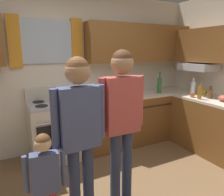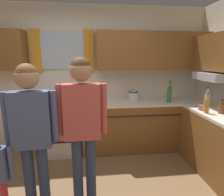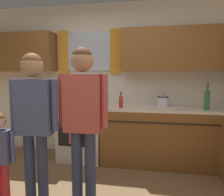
{
  "view_description": "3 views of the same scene",
  "coord_description": "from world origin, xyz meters",
  "px_view_note": "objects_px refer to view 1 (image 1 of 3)",
  "views": [
    {
      "loc": [
        -0.99,
        -1.6,
        1.66
      ],
      "look_at": [
        0.3,
        0.92,
        1.03
      ],
      "focal_mm": 33.86,
      "sensor_mm": 36.0,
      "label": 1
    },
    {
      "loc": [
        0.17,
        -1.63,
        1.66
      ],
      "look_at": [
        0.45,
        0.92,
        1.1
      ],
      "focal_mm": 29.3,
      "sensor_mm": 36.0,
      "label": 2
    },
    {
      "loc": [
        0.74,
        -1.84,
        1.41
      ],
      "look_at": [
        0.23,
        0.93,
        1.1
      ],
      "focal_mm": 34.66,
      "sensor_mm": 36.0,
      "label": 3
    }
  ],
  "objects_px": {
    "adult_in_plaid": "(122,111)",
    "stovetop_kettle": "(124,89)",
    "mug_mustard_yellow": "(204,92)",
    "bottle_oil_amber": "(200,93)",
    "adult_holding_child": "(79,124)",
    "stove_oven": "(54,130)",
    "small_child": "(46,177)",
    "bottle_wine_green": "(159,85)",
    "bottle_squat_brown": "(210,94)",
    "cup_terracotta": "(192,95)",
    "bottle_milk_white": "(193,88)",
    "bottle_sauce_red": "(98,95)"
  },
  "relations": [
    {
      "from": "stove_oven",
      "to": "cup_terracotta",
      "type": "bearing_deg",
      "value": -17.49
    },
    {
      "from": "bottle_squat_brown",
      "to": "adult_in_plaid",
      "type": "bearing_deg",
      "value": -166.91
    },
    {
      "from": "mug_mustard_yellow",
      "to": "stovetop_kettle",
      "type": "bearing_deg",
      "value": 150.5
    },
    {
      "from": "adult_in_plaid",
      "to": "bottle_oil_amber",
      "type": "bearing_deg",
      "value": 15.74
    },
    {
      "from": "adult_in_plaid",
      "to": "bottle_squat_brown",
      "type": "bearing_deg",
      "value": 13.09
    },
    {
      "from": "bottle_squat_brown",
      "to": "adult_in_plaid",
      "type": "distance_m",
      "value": 1.97
    },
    {
      "from": "bottle_sauce_red",
      "to": "small_child",
      "type": "relative_size",
      "value": 0.24
    },
    {
      "from": "mug_mustard_yellow",
      "to": "small_child",
      "type": "bearing_deg",
      "value": -163.19
    },
    {
      "from": "small_child",
      "to": "bottle_sauce_red",
      "type": "bearing_deg",
      "value": 51.51
    },
    {
      "from": "bottle_squat_brown",
      "to": "adult_in_plaid",
      "type": "xyz_separation_m",
      "value": [
        -1.92,
        -0.45,
        0.08
      ]
    },
    {
      "from": "bottle_oil_amber",
      "to": "bottle_squat_brown",
      "type": "bearing_deg",
      "value": -10.65
    },
    {
      "from": "bottle_milk_white",
      "to": "adult_in_plaid",
      "type": "distance_m",
      "value": 2.1
    },
    {
      "from": "stove_oven",
      "to": "stovetop_kettle",
      "type": "distance_m",
      "value": 1.42
    },
    {
      "from": "bottle_milk_white",
      "to": "small_child",
      "type": "xyz_separation_m",
      "value": [
        -2.76,
        -0.99,
        -0.38
      ]
    },
    {
      "from": "mug_mustard_yellow",
      "to": "stovetop_kettle",
      "type": "height_order",
      "value": "stovetop_kettle"
    },
    {
      "from": "adult_holding_child",
      "to": "adult_in_plaid",
      "type": "distance_m",
      "value": 0.5
    },
    {
      "from": "stove_oven",
      "to": "small_child",
      "type": "distance_m",
      "value": 1.55
    },
    {
      "from": "bottle_milk_white",
      "to": "mug_mustard_yellow",
      "type": "distance_m",
      "value": 0.22
    },
    {
      "from": "stove_oven",
      "to": "bottle_oil_amber",
      "type": "height_order",
      "value": "bottle_oil_amber"
    },
    {
      "from": "bottle_sauce_red",
      "to": "stovetop_kettle",
      "type": "distance_m",
      "value": 0.69
    },
    {
      "from": "bottle_wine_green",
      "to": "cup_terracotta",
      "type": "height_order",
      "value": "bottle_wine_green"
    },
    {
      "from": "bottle_milk_white",
      "to": "bottle_sauce_red",
      "type": "bearing_deg",
      "value": 169.09
    },
    {
      "from": "stove_oven",
      "to": "mug_mustard_yellow",
      "type": "distance_m",
      "value": 2.67
    },
    {
      "from": "bottle_squat_brown",
      "to": "mug_mustard_yellow",
      "type": "height_order",
      "value": "bottle_squat_brown"
    },
    {
      "from": "cup_terracotta",
      "to": "bottle_squat_brown",
      "type": "bearing_deg",
      "value": -45.72
    },
    {
      "from": "bottle_oil_amber",
      "to": "stovetop_kettle",
      "type": "bearing_deg",
      "value": 132.31
    },
    {
      "from": "mug_mustard_yellow",
      "to": "small_child",
      "type": "xyz_separation_m",
      "value": [
        -2.93,
        -0.88,
        -0.31
      ]
    },
    {
      "from": "bottle_wine_green",
      "to": "stovetop_kettle",
      "type": "xyz_separation_m",
      "value": [
        -0.59,
        0.25,
        -0.06
      ]
    },
    {
      "from": "bottle_squat_brown",
      "to": "adult_in_plaid",
      "type": "height_order",
      "value": "adult_in_plaid"
    },
    {
      "from": "bottle_oil_amber",
      "to": "cup_terracotta",
      "type": "bearing_deg",
      "value": 84.62
    },
    {
      "from": "cup_terracotta",
      "to": "adult_holding_child",
      "type": "height_order",
      "value": "adult_holding_child"
    },
    {
      "from": "small_child",
      "to": "adult_holding_child",
      "type": "bearing_deg",
      "value": 13.88
    },
    {
      "from": "bottle_oil_amber",
      "to": "mug_mustard_yellow",
      "type": "xyz_separation_m",
      "value": [
        0.39,
        0.23,
        -0.06
      ]
    },
    {
      "from": "stove_oven",
      "to": "bottle_oil_amber",
      "type": "distance_m",
      "value": 2.38
    },
    {
      "from": "bottle_oil_amber",
      "to": "adult_in_plaid",
      "type": "height_order",
      "value": "adult_in_plaid"
    },
    {
      "from": "bottle_milk_white",
      "to": "mug_mustard_yellow",
      "type": "bearing_deg",
      "value": -31.92
    },
    {
      "from": "bottle_wine_green",
      "to": "stovetop_kettle",
      "type": "distance_m",
      "value": 0.64
    },
    {
      "from": "mug_mustard_yellow",
      "to": "adult_holding_child",
      "type": "relative_size",
      "value": 0.07
    },
    {
      "from": "adult_in_plaid",
      "to": "stovetop_kettle",
      "type": "bearing_deg",
      "value": 58.55
    },
    {
      "from": "mug_mustard_yellow",
      "to": "adult_holding_child",
      "type": "xyz_separation_m",
      "value": [
        -2.59,
        -0.8,
        0.07
      ]
    },
    {
      "from": "stovetop_kettle",
      "to": "adult_holding_child",
      "type": "bearing_deg",
      "value": -131.99
    },
    {
      "from": "bottle_wine_green",
      "to": "adult_in_plaid",
      "type": "bearing_deg",
      "value": -141.39
    },
    {
      "from": "bottle_squat_brown",
      "to": "adult_holding_child",
      "type": "xyz_separation_m",
      "value": [
        -2.4,
        -0.53,
        0.04
      ]
    },
    {
      "from": "bottle_oil_amber",
      "to": "adult_in_plaid",
      "type": "bearing_deg",
      "value": -164.26
    },
    {
      "from": "stove_oven",
      "to": "bottle_wine_green",
      "type": "bearing_deg",
      "value": -4.83
    },
    {
      "from": "stove_oven",
      "to": "bottle_sauce_red",
      "type": "xyz_separation_m",
      "value": [
        0.67,
        -0.17,
        0.53
      ]
    },
    {
      "from": "stove_oven",
      "to": "bottle_squat_brown",
      "type": "height_order",
      "value": "bottle_squat_brown"
    },
    {
      "from": "bottle_squat_brown",
      "to": "stovetop_kettle",
      "type": "distance_m",
      "value": 1.43
    },
    {
      "from": "bottle_oil_amber",
      "to": "bottle_sauce_red",
      "type": "bearing_deg",
      "value": 155.85
    },
    {
      "from": "bottle_wine_green",
      "to": "small_child",
      "type": "bearing_deg",
      "value": -149.68
    }
  ]
}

